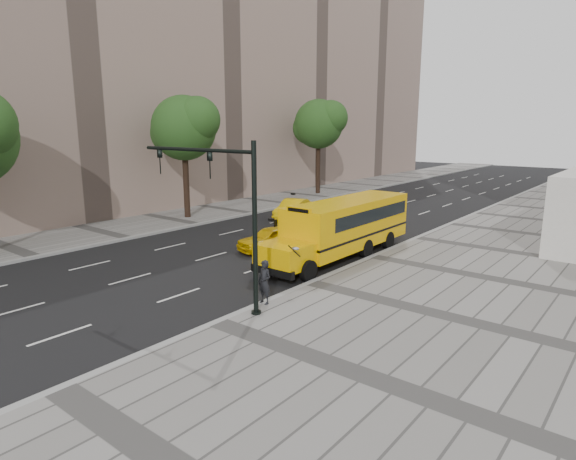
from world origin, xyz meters
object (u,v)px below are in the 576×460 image
Objects in this scene: school_bus at (346,224)px; taxi_near at (271,238)px; taxi_far at (293,209)px; tree_c at (319,124)px; tree_b at (184,128)px; pedestrian at (264,282)px; traffic_signal at (226,204)px.

school_bus reaches higher than taxi_near.
tree_c is at bearing 101.05° from taxi_far.
tree_b is 0.95× the size of tree_c.
taxi_far is 2.58× the size of pedestrian.
traffic_signal reaches higher than taxi_near.
school_bus is 4.32m from taxi_near.
school_bus is at bearing 94.19° from traffic_signal.
tree_c is at bearing 129.44° from pedestrian.
school_bus is 1.81× the size of traffic_signal.
taxi_near is 8.78m from pedestrian.
school_bus is at bearing -51.45° from tree_c.
pedestrian is 3.37m from traffic_signal.
tree_b reaches higher than taxi_near.
school_bus is 9.75m from traffic_signal.
taxi_near is (11.06, -3.22, -6.11)m from tree_b.
taxi_far is 0.69× the size of traffic_signal.
taxi_near is (-3.85, -1.63, -1.08)m from school_bus.
school_bus reaches higher than pedestrian.
tree_c is 2.16× the size of taxi_far.
tree_b is at bearing 173.90° from school_bus.
taxi_near is at bearing -157.12° from school_bus.
school_bus is 11.15m from taxi_far.
traffic_signal is (9.53, -16.15, 3.36)m from taxi_far.
tree_b is 2.06× the size of taxi_far.
pedestrian is at bearing -31.27° from tree_b.
pedestrian is (5.50, -6.84, 0.32)m from taxi_near.
tree_c is 24.03m from taxi_near.
school_bus reaches higher than taxi_far.
tree_c is at bearing 135.60° from taxi_near.
pedestrian is at bearing 45.66° from traffic_signal.
tree_b is at bearing 144.73° from traffic_signal.
taxi_near is 2.34× the size of pedestrian.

